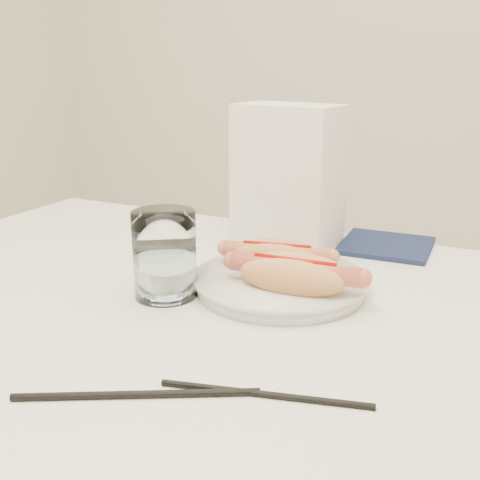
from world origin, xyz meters
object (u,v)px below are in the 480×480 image
at_px(table, 230,359).
at_px(napkin_box, 288,174).
at_px(plate, 280,285).
at_px(water_glass, 165,255).
at_px(hotdog_left, 277,256).
at_px(hotdog_right, 294,275).

distance_m(table, napkin_box, 0.36).
bearing_deg(plate, table, -104.15).
distance_m(plate, water_glass, 0.16).
bearing_deg(hotdog_left, plate, -69.26).
distance_m(plate, hotdog_left, 0.04).
relative_size(hotdog_right, napkin_box, 0.74).
bearing_deg(plate, water_glass, -147.65).
height_order(table, napkin_box, napkin_box).
height_order(table, plate, plate).
xyz_separation_m(table, plate, (0.02, 0.10, 0.07)).
bearing_deg(table, hotdog_left, 86.68).
relative_size(hotdog_right, water_glass, 1.49).
relative_size(plate, hotdog_left, 1.49).
relative_size(water_glass, napkin_box, 0.50).
xyz_separation_m(hotdog_right, napkin_box, (-0.11, 0.25, 0.07)).
bearing_deg(hotdog_left, table, -104.69).
height_order(table, hotdog_left, hotdog_left).
distance_m(hotdog_left, napkin_box, 0.21).
distance_m(table, plate, 0.12).
relative_size(table, plate, 5.37).
distance_m(water_glass, napkin_box, 0.31).
distance_m(hotdog_right, water_glass, 0.17).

